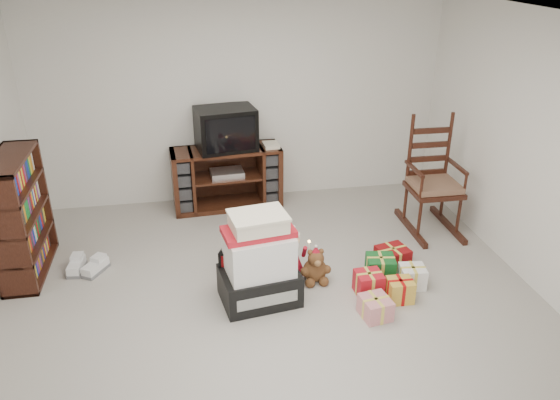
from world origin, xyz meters
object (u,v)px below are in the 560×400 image
object	(u,v)px
tv_stand	(227,178)
red_suitcase	(242,271)
teddy_bear	(315,267)
gift_pile	(259,264)
gift_cluster	(389,277)
santa_figurine	(293,257)
sneaker_pair	(86,267)
rocking_chair	(431,190)
bookshelf	(21,218)
mrs_claus_figurine	(244,248)
crt_television	(226,129)

from	to	relation	value
tv_stand	red_suitcase	bearing A→B (deg)	-94.71
red_suitcase	teddy_bear	world-z (taller)	red_suitcase
gift_pile	gift_cluster	world-z (taller)	gift_pile
santa_figurine	sneaker_pair	world-z (taller)	santa_figurine
tv_stand	rocking_chair	xyz separation A→B (m)	(2.24, -0.96, 0.09)
red_suitcase	sneaker_pair	distance (m)	1.65
bookshelf	santa_figurine	xyz separation A→B (m)	(2.58, -0.57, -0.38)
gift_pile	sneaker_pair	distance (m)	1.86
bookshelf	mrs_claus_figurine	xyz separation A→B (m)	(2.12, -0.34, -0.36)
rocking_chair	gift_cluster	bearing A→B (deg)	-127.70
rocking_chair	santa_figurine	bearing A→B (deg)	-155.94
mrs_claus_figurine	sneaker_pair	world-z (taller)	mrs_claus_figurine
red_suitcase	gift_cluster	size ratio (longest dim) A/B	0.50
gift_pile	teddy_bear	distance (m)	0.66
red_suitcase	crt_television	xyz separation A→B (m)	(0.05, 1.92, 0.78)
gift_pile	mrs_claus_figurine	bearing A→B (deg)	88.96
bookshelf	rocking_chair	size ratio (longest dim) A/B	0.90
red_suitcase	gift_cluster	xyz separation A→B (m)	(1.38, -0.18, -0.10)
red_suitcase	crt_television	size ratio (longest dim) A/B	0.71
red_suitcase	teddy_bear	distance (m)	0.73
rocking_chair	crt_television	xyz separation A→B (m)	(-2.23, 0.96, 0.54)
gift_cluster	teddy_bear	bearing A→B (deg)	158.96
tv_stand	red_suitcase	distance (m)	1.93
tv_stand	bookshelf	distance (m)	2.40
bookshelf	gift_pile	world-z (taller)	bookshelf
gift_pile	santa_figurine	size ratio (longest dim) A/B	1.58
santa_figurine	gift_pile	bearing A→B (deg)	-138.37
tv_stand	gift_cluster	distance (m)	2.51
santa_figurine	crt_television	xyz separation A→B (m)	(-0.48, 1.72, 0.80)
red_suitcase	sneaker_pair	bearing A→B (deg)	-178.43
teddy_bear	santa_figurine	size ratio (longest dim) A/B	0.64
mrs_claus_figurine	sneaker_pair	xyz separation A→B (m)	(-1.58, 0.21, -0.18)
tv_stand	bookshelf	bearing A→B (deg)	-154.59
gift_cluster	bookshelf	bearing A→B (deg)	164.57
gift_cluster	crt_television	world-z (taller)	crt_television
red_suitcase	crt_television	bearing A→B (deg)	112.96
bookshelf	rocking_chair	bearing A→B (deg)	2.56
teddy_bear	sneaker_pair	world-z (taller)	teddy_bear
bookshelf	teddy_bear	distance (m)	2.89
gift_pile	sneaker_pair	size ratio (longest dim) A/B	2.09
rocking_chair	gift_pile	distance (m)	2.40
tv_stand	sneaker_pair	world-z (taller)	tv_stand
tv_stand	crt_television	distance (m)	0.63
santa_figurine	crt_television	distance (m)	1.96
teddy_bear	santa_figurine	bearing A→B (deg)	145.83
rocking_chair	gift_pile	world-z (taller)	rocking_chair
tv_stand	rocking_chair	world-z (taller)	rocking_chair
tv_stand	rocking_chair	bearing A→B (deg)	-26.81
bookshelf	red_suitcase	bearing A→B (deg)	-20.45
bookshelf	crt_television	distance (m)	2.44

